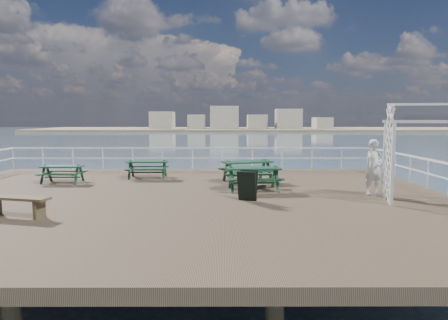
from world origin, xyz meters
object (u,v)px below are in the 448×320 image
picnic_table_a (148,166)px  picnic_table_b (248,167)px  picnic_table_c (253,174)px  flat_bench_near (16,202)px  trellis_arbor (428,159)px  picnic_table_d (62,170)px  person (374,167)px

picnic_table_a → picnic_table_b: bearing=-15.9°
picnic_table_c → flat_bench_near: 7.40m
picnic_table_c → trellis_arbor: size_ratio=0.67×
picnic_table_a → picnic_table_b: size_ratio=0.73×
picnic_table_b → picnic_table_c: size_ratio=1.19×
picnic_table_b → picnic_table_c: (0.09, -1.86, -0.02)m
picnic_table_c → flat_bench_near: picnic_table_c is taller
picnic_table_a → flat_bench_near: (-2.12, -6.67, -0.14)m
picnic_table_d → trellis_arbor: size_ratio=0.54×
picnic_table_d → trellis_arbor: 12.97m
picnic_table_d → picnic_table_c: bearing=-11.3°
flat_bench_near → trellis_arbor: size_ratio=0.63×
trellis_arbor → picnic_table_d: bearing=174.6°
picnic_table_a → trellis_arbor: (9.28, -4.99, 0.79)m
picnic_table_c → picnic_table_d: bearing=162.8°
picnic_table_d → person: (11.27, -2.54, 0.43)m
picnic_table_a → picnic_table_d: (-3.11, -1.24, -0.04)m
picnic_table_b → trellis_arbor: (5.11, -3.93, 0.71)m
picnic_table_d → picnic_table_a: bearing=23.3°
flat_bench_near → person: bearing=29.7°
picnic_table_d → flat_bench_near: size_ratio=0.87×
picnic_table_a → picnic_table_c: size_ratio=0.87×
picnic_table_a → flat_bench_near: bearing=-109.2°
picnic_table_b → person: (3.99, -2.72, 0.31)m
picnic_table_b → picnic_table_d: (-7.28, -0.17, -0.11)m
flat_bench_near → trellis_arbor: (11.40, 1.67, 0.93)m
picnic_table_a → picnic_table_c: 5.17m
flat_bench_near → person: size_ratio=1.01×
picnic_table_c → person: 4.00m
picnic_table_a → picnic_table_b: 4.30m
picnic_table_d → flat_bench_near: (0.99, -5.43, -0.10)m
picnic_table_b → picnic_table_d: bearing=160.8°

